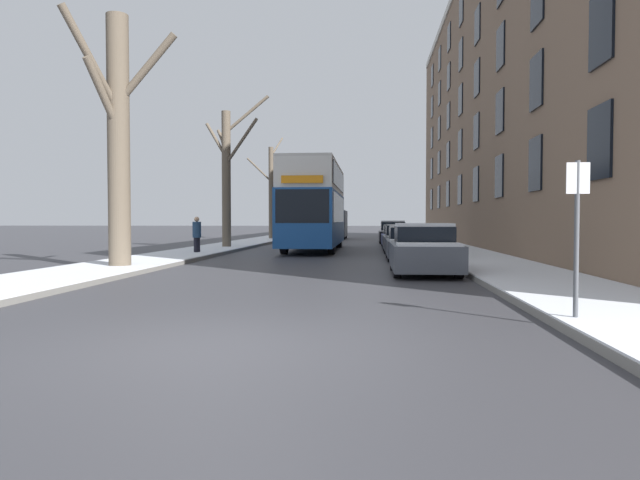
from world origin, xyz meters
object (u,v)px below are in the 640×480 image
Objects in this scene: bare_tree_left_1 at (227,173)px; parked_car_2 at (402,239)px; bare_tree_left_2 at (271,190)px; double_decker_bus at (315,202)px; parked_car_0 at (424,251)px; pedestrian_left_sidewalk at (197,234)px; street_sign_post at (577,232)px; bare_tree_left_3 at (295,205)px; oncoming_van at (335,224)px; bare_tree_left_0 at (118,136)px; parked_car_3 at (397,237)px; parked_car_1 at (409,244)px; parked_car_4 at (393,233)px.

bare_tree_left_1 reaches higher than parked_car_2.
bare_tree_left_2 is 15.58m from double_decker_bus.
parked_car_0 is 2.30× the size of pedestrian_left_sidewalk.
bare_tree_left_2 reaches higher than bare_tree_left_1.
street_sign_post is at bearing -63.99° from bare_tree_left_1.
pedestrian_left_sidewalk is at bearing -89.65° from bare_tree_left_2.
pedestrian_left_sidewalk is at bearing 139.19° from parked_car_0.
oncoming_van is (4.51, -9.17, -1.85)m from bare_tree_left_3.
parked_car_0 is (8.97, -40.40, -2.44)m from bare_tree_left_3.
parked_car_0 is (4.36, -12.73, -1.80)m from double_decker_bus.
parked_car_0 reaches higher than parked_car_2.
bare_tree_left_3 is at bearing 89.71° from bare_tree_left_0.
parked_car_2 is 2.30× the size of pedestrian_left_sidewalk.
street_sign_post is at bearing -38.76° from bare_tree_left_0.
bare_tree_left_2 is at bearing 108.44° from parked_car_0.
street_sign_post is at bearing -81.57° from oncoming_van.
parked_car_0 is at bearing -71.56° from bare_tree_left_2.
parked_car_2 reaches higher than parked_car_3.
bare_tree_left_0 is 1.99× the size of parked_car_2.
parked_car_2 is at bearing -49.42° from pedestrian_left_sidewalk.
parked_car_2 is (0.00, 5.17, 0.00)m from parked_car_1.
pedestrian_left_sidewalk is at bearing 123.20° from street_sign_post.
bare_tree_left_1 is at bearing -104.36° from oncoming_van.
double_decker_bus is (4.70, -0.54, -1.59)m from bare_tree_left_1.
bare_tree_left_0 reaches higher than pedestrian_left_sidewalk.
bare_tree_left_2 is at bearing 89.99° from bare_tree_left_0.
parked_car_4 is 10.31m from oncoming_van.
street_sign_post reaches higher than parked_car_2.
bare_tree_left_2 is at bearing 148.90° from parked_car_4.
parked_car_3 is 12.36m from pedestrian_left_sidewalk.
parked_car_1 is 5.17m from parked_car_2.
parked_car_3 is at bearing 90.00° from parked_car_1.
double_decker_bus is at bearing 158.80° from parked_car_2.
parked_car_0 is 31.56m from oncoming_van.
street_sign_post is at bearing -86.78° from parked_car_3.
parked_car_2 is at bearing -73.02° from bare_tree_left_3.
bare_tree_left_3 is at bearing 102.51° from parked_car_0.
bare_tree_left_2 is 2.14× the size of parked_car_0.
parked_car_0 is 0.99× the size of parked_car_1.
street_sign_post is (10.53, -8.46, -2.74)m from bare_tree_left_0.
bare_tree_left_1 is 16.42m from parked_car_0.
double_decker_bus is 2.81× the size of parked_car_0.
bare_tree_left_2 is 19.11m from parked_car_2.
pedestrian_left_sidewalk is at bearing -133.54° from double_decker_bus.
pedestrian_left_sidewalk reaches higher than parked_car_1.
parked_car_0 reaches higher than parked_car_3.
parked_car_0 is (9.17, -0.36, -3.43)m from bare_tree_left_0.
parked_car_3 is 5.73m from parked_car_4.
bare_tree_left_3 is 1.13× the size of oncoming_van.
parked_car_3 is (4.36, 3.50, -1.87)m from double_decker_bus.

